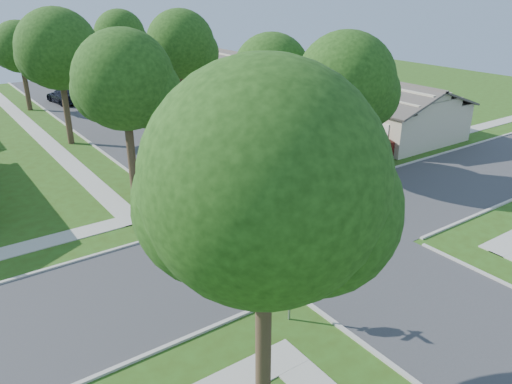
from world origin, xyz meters
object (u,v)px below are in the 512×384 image
object	(u,v)px
stop_sign_sw	(291,269)
tree_e_mid	(181,47)
tree_w_far	(20,49)
car_curb_east	(133,101)
tree_e_far	(121,38)
house_ne_near	(369,111)
stop_sign_ne	(315,150)
tree_w_mid	(59,53)
car_driveway	(375,148)
house_ne_far	(243,79)
car_curb_west	(64,96)
tree_w_near	(125,85)
tree_sw_corner	(266,193)
tree_ne_corner	(346,86)
tree_e_near	(272,76)

from	to	relation	value
stop_sign_sw	tree_e_mid	distance (m)	27.71
tree_w_far	car_curb_east	xyz separation A→B (m)	(7.85, -5.71, -4.69)
tree_e_far	house_ne_near	xyz separation A→B (m)	(11.24, -23.01, -4.46)
tree_w_far	house_ne_near	size ratio (longest dim) A/B	0.59
stop_sign_sw	stop_sign_ne	xyz separation A→B (m)	(9.40, 9.40, 0.00)
tree_w_mid	car_driveway	size ratio (longest dim) A/B	1.92
stop_sign_ne	tree_w_far	bearing A→B (deg)	107.70
tree_w_far	house_ne_far	xyz separation A→B (m)	(20.64, -5.01, -3.99)
house_ne_far	car_curb_west	distance (m)	18.28
tree_w_near	car_curb_west	bearing A→B (deg)	82.49
house_ne_near	car_curb_east	world-z (taller)	house_ne_near
tree_w_near	car_driveway	distance (m)	16.65
tree_w_far	car_driveway	size ratio (longest dim) A/B	1.62
stop_sign_ne	tree_sw_corner	distance (m)	17.38
stop_sign_ne	tree_ne_corner	world-z (taller)	tree_ne_corner
tree_w_far	tree_sw_corner	bearing A→B (deg)	-93.89
tree_e_near	house_ne_far	distance (m)	23.30
tree_w_near	tree_e_mid	bearing A→B (deg)	51.92
stop_sign_ne	tree_w_mid	world-z (taller)	tree_w_mid
tree_e_mid	tree_w_mid	xyz separation A→B (m)	(-9.40, 0.00, 0.24)
tree_e_near	tree_sw_corner	world-z (taller)	tree_sw_corner
stop_sign_sw	house_ne_near	size ratio (longest dim) A/B	0.22
tree_w_far	car_curb_west	bearing A→B (deg)	18.30
stop_sign_sw	tree_w_near	size ratio (longest dim) A/B	0.33
tree_w_mid	tree_w_far	size ratio (longest dim) A/B	1.19
tree_e_mid	car_curb_west	size ratio (longest dim) A/B	1.85
tree_e_near	car_driveway	distance (m)	8.46
tree_e_mid	car_driveway	xyz separation A→B (m)	(5.99, -15.51, -5.43)
tree_w_far	tree_w_near	bearing A→B (deg)	-89.99
tree_e_mid	car_driveway	size ratio (longest dim) A/B	1.85
stop_sign_ne	house_ne_far	bearing A→B (deg)	65.07
tree_ne_corner	car_driveway	size ratio (longest dim) A/B	1.74
stop_sign_ne	tree_e_mid	distance (m)	16.84
house_ne_far	car_driveway	size ratio (longest dim) A/B	2.74
house_ne_far	car_curb_east	world-z (taller)	house_ne_far
tree_e_near	tree_ne_corner	xyz separation A→B (m)	(1.61, -4.80, -0.05)
tree_e_far	house_ne_near	world-z (taller)	tree_e_far
car_curb_west	house_ne_near	bearing A→B (deg)	118.46
stop_sign_ne	tree_e_near	size ratio (longest dim) A/B	0.36
tree_e_far	tree_sw_corner	bearing A→B (deg)	-106.56
stop_sign_ne	car_curb_west	xyz separation A→B (m)	(-5.90, 30.45, -1.31)
tree_e_mid	house_ne_far	bearing A→B (deg)	35.42
tree_e_far	house_ne_far	xyz separation A→B (m)	(11.24, -5.01, -4.46)
car_driveway	car_curb_east	size ratio (longest dim) A/B	1.03
stop_sign_sw	tree_e_near	world-z (taller)	tree_e_near
tree_e_near	car_driveway	size ratio (longest dim) A/B	1.67
stop_sign_sw	tree_w_far	size ratio (longest dim) A/B	0.37
tree_sw_corner	tree_ne_corner	world-z (taller)	tree_sw_corner
tree_w_near	stop_sign_ne	bearing A→B (deg)	-24.74
tree_w_mid	house_ne_near	bearing A→B (deg)	-25.88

